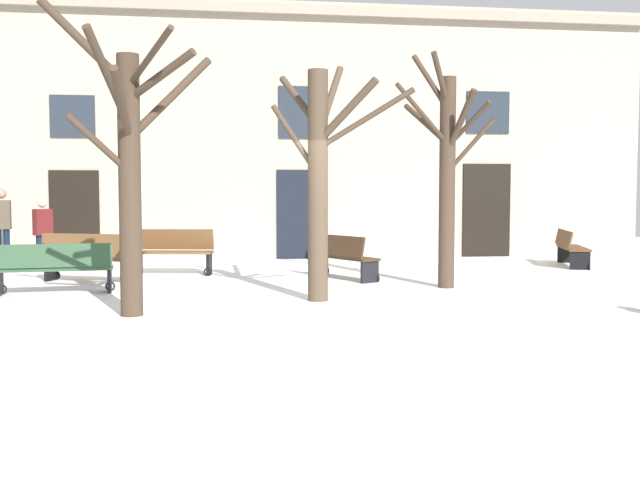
# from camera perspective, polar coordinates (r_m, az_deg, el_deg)

# --- Properties ---
(ground_plane) EXTENTS (30.82, 30.82, 0.00)m
(ground_plane) POSITION_cam_1_polar(r_m,az_deg,el_deg) (10.56, 1.19, -5.49)
(ground_plane) COLOR white
(building_facade) EXTENTS (19.26, 0.60, 6.53)m
(building_facade) POSITION_cam_1_polar(r_m,az_deg,el_deg) (18.73, -2.77, 8.73)
(building_facade) COLOR tan
(building_facade) RESTS_ON ground
(tree_center) EXTENTS (2.10, 1.78, 3.82)m
(tree_center) POSITION_cam_1_polar(r_m,az_deg,el_deg) (11.29, -0.02, 5.41)
(tree_center) COLOR #4C3D2D
(tree_center) RESTS_ON ground
(tree_right_of_center) EXTENTS (1.90, 2.45, 4.18)m
(tree_right_of_center) POSITION_cam_1_polar(r_m,az_deg,el_deg) (13.04, 9.93, 5.62)
(tree_right_of_center) COLOR #423326
(tree_right_of_center) RESTS_ON ground
(tree_left_of_center) EXTENTS (2.27, 1.96, 4.26)m
(tree_left_of_center) POSITION_cam_1_polar(r_m,az_deg,el_deg) (10.17, -14.82, 6.14)
(tree_left_of_center) COLOR #423326
(tree_left_of_center) RESTS_ON ground
(bench_near_center_tree) EXTENTS (1.00, 1.86, 0.84)m
(bench_near_center_tree) POSITION_cam_1_polar(r_m,az_deg,el_deg) (17.66, 19.20, -0.56)
(bench_near_center_tree) COLOR #51331E
(bench_near_center_tree) RESTS_ON ground
(bench_far_corner) EXTENTS (1.91, 1.14, 0.93)m
(bench_far_corner) POSITION_cam_1_polar(r_m,az_deg,el_deg) (14.32, -17.79, -1.29)
(bench_far_corner) COLOR brown
(bench_far_corner) RESTS_ON ground
(bench_near_lamp) EXTENTS (1.93, 0.66, 0.86)m
(bench_near_lamp) POSITION_cam_1_polar(r_m,az_deg,el_deg) (12.83, -20.24, -2.07)
(bench_near_lamp) COLOR #2D4C33
(bench_near_lamp) RESTS_ON ground
(bench_facing_shops) EXTENTS (1.24, 1.75, 0.88)m
(bench_facing_shops) POSITION_cam_1_polar(r_m,az_deg,el_deg) (14.18, 1.69, -1.29)
(bench_facing_shops) COLOR #3D2819
(bench_facing_shops) RESTS_ON ground
(bench_back_to_back_left) EXTENTS (1.66, 0.72, 0.95)m
(bench_back_to_back_left) POSITION_cam_1_polar(r_m,az_deg,el_deg) (15.23, -11.43, -0.87)
(bench_back_to_back_left) COLOR brown
(bench_back_to_back_left) RESTS_ON ground
(person_strolling) EXTENTS (0.43, 0.41, 1.57)m
(person_strolling) POSITION_cam_1_polar(r_m,az_deg,el_deg) (17.20, -21.07, 0.72)
(person_strolling) COLOR black
(person_strolling) RESTS_ON ground
(person_by_shop_door) EXTENTS (0.40, 0.26, 1.80)m
(person_by_shop_door) POSITION_cam_1_polar(r_m,az_deg,el_deg) (18.04, -23.85, 1.25)
(person_by_shop_door) COLOR black
(person_by_shop_door) RESTS_ON ground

